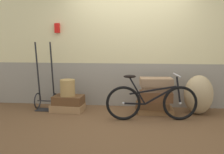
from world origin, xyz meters
TOP-DOWN VIEW (x-y plane):
  - ground at (0.00, 0.00)m, footprint 8.50×5.20m
  - station_building at (0.01, 0.85)m, footprint 6.50×0.74m
  - suitcase_0 at (-1.23, 0.25)m, footprint 0.66×0.45m
  - suitcase_1 at (-1.21, 0.26)m, footprint 0.61×0.43m
  - suitcase_2 at (0.52, 0.27)m, footprint 0.68×0.39m
  - suitcase_3 at (0.47, 0.23)m, footprint 0.66×0.43m
  - suitcase_4 at (0.52, 0.26)m, footprint 0.63×0.36m
  - suitcase_5 at (0.52, 0.27)m, footprint 0.54×0.36m
  - suitcase_6 at (0.52, 0.24)m, footprint 0.63×0.39m
  - wicker_basket at (-1.22, 0.25)m, footprint 0.29×0.29m
  - luggage_trolley at (-1.72, 0.35)m, footprint 0.39×0.39m
  - burlap_sack at (1.34, 0.32)m, footprint 0.54×0.46m
  - bicycle at (0.42, -0.16)m, footprint 1.62×0.46m

SIDE VIEW (x-z plane):
  - ground at x=0.00m, z-range -0.06..0.00m
  - suitcase_2 at x=0.52m, z-range 0.00..0.11m
  - suitcase_0 at x=-1.23m, z-range 0.00..0.14m
  - suitcase_3 at x=0.47m, z-range 0.11..0.25m
  - suitcase_1 at x=-1.21m, z-range 0.14..0.31m
  - luggage_trolley at x=-1.72m, z-range -0.39..0.99m
  - bicycle at x=0.42m, z-range -0.08..0.75m
  - suitcase_4 at x=0.52m, z-range 0.25..0.43m
  - burlap_sack at x=1.34m, z-range 0.00..0.76m
  - wicker_basket at x=-1.22m, z-range 0.31..0.64m
  - suitcase_5 at x=0.52m, z-range 0.43..0.55m
  - suitcase_6 at x=0.52m, z-range 0.55..0.70m
  - station_building at x=0.01m, z-range 0.01..2.85m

